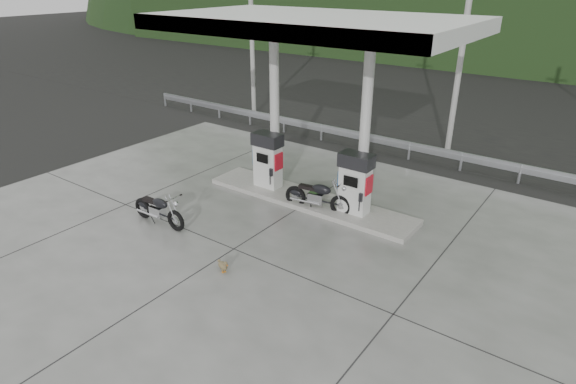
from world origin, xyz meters
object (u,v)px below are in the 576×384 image
Objects in this scene: gas_pump_right at (355,183)px; motorcycle_right at (318,196)px; gas_pump_left at (268,160)px; motorcycle_left at (159,210)px; duck at (223,266)px.

motorcycle_right is at bearing -161.50° from gas_pump_right.
gas_pump_left is at bearing 162.01° from motorcycle_right.
gas_pump_left is 0.97× the size of motorcycle_left.
gas_pump_left is 2.27m from motorcycle_right.
motorcycle_right is 4.70× the size of duck.
gas_pump_left reaches higher than duck.
gas_pump_left is 3.20m from gas_pump_right.
motorcycle_left is (-4.25, -3.70, -0.61)m from gas_pump_right.
duck is at bearing -100.20° from motorcycle_right.
motorcycle_right reaches higher than duck.
gas_pump_left is 4.20× the size of duck.
gas_pump_left is 4.97m from duck.
motorcycle_right is (-1.03, -0.35, -0.57)m from gas_pump_right.
duck is at bearing -14.01° from motorcycle_left.
gas_pump_left and gas_pump_right have the same top height.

